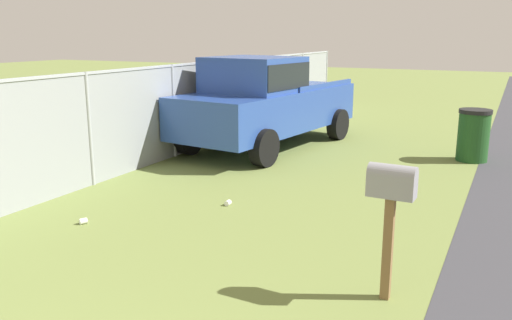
% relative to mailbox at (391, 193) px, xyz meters
% --- Properties ---
extents(mailbox, '(0.23, 0.46, 1.38)m').
position_rel_mailbox_xyz_m(mailbox, '(0.00, 0.00, 0.00)').
color(mailbox, brown).
rests_on(mailbox, ground).
extents(pickup_truck, '(5.33, 2.76, 2.09)m').
position_rel_mailbox_xyz_m(pickup_truck, '(5.98, 4.18, 0.01)').
color(pickup_truck, '#284793').
rests_on(pickup_truck, ground).
extents(trash_bin, '(0.66, 0.66, 1.08)m').
position_rel_mailbox_xyz_m(trash_bin, '(6.70, -0.26, -0.55)').
color(trash_bin, '#1E4C1E').
rests_on(trash_bin, ground).
extents(fence_section, '(17.44, 0.07, 1.96)m').
position_rel_mailbox_xyz_m(fence_section, '(5.56, 5.53, -0.04)').
color(fence_section, '#9EA3A8').
rests_on(fence_section, ground).
extents(litter_cup_midfield_b, '(0.12, 0.12, 0.08)m').
position_rel_mailbox_xyz_m(litter_cup_midfield_b, '(0.27, 4.26, -1.05)').
color(litter_cup_midfield_b, white).
rests_on(litter_cup_midfield_b, ground).
extents(litter_cup_midfield_a, '(0.10, 0.08, 0.08)m').
position_rel_mailbox_xyz_m(litter_cup_midfield_a, '(1.87, 2.85, -1.05)').
color(litter_cup_midfield_a, white).
rests_on(litter_cup_midfield_a, ground).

